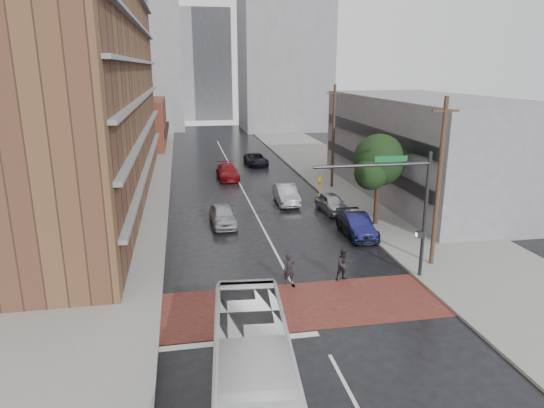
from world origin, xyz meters
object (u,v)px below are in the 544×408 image
object	(u,v)px
car_parked_near	(357,225)
car_travel_a	(223,215)
pedestrian_a	(289,269)
car_travel_b	(286,194)
suv_travel	(256,159)
transit_bus	(254,383)
car_parked_mid	(357,226)
pedestrian_b	(344,264)
car_travel_c	(228,172)
car_parked_far	(332,203)

from	to	relation	value
car_parked_near	car_travel_a	bearing A→B (deg)	159.84
pedestrian_a	car_travel_b	size ratio (longest dim) A/B	0.35
car_travel_b	suv_travel	xyz separation A→B (m)	(0.05, 17.67, -0.10)
transit_bus	car_parked_mid	xyz separation A→B (m)	(9.96, 17.37, -0.83)
pedestrian_b	car_travel_a	bearing A→B (deg)	106.67
car_travel_a	car_travel_c	bearing A→B (deg)	81.81
car_travel_b	car_travel_c	world-z (taller)	car_travel_b
transit_bus	car_parked_mid	bearing A→B (deg)	65.17
car_travel_b	car_parked_mid	distance (m)	9.65
transit_bus	car_travel_c	bearing A→B (deg)	90.87
pedestrian_a	car_parked_near	xyz separation A→B (m)	(6.48, 7.00, -0.11)
car_travel_a	car_travel_c	xyz separation A→B (m)	(1.88, 15.78, -0.02)
car_travel_a	car_parked_near	distance (m)	10.02
car_travel_a	car_travel_c	size ratio (longest dim) A/B	0.87
transit_bus	car_travel_a	world-z (taller)	transit_bus
pedestrian_a	pedestrian_b	size ratio (longest dim) A/B	0.94
pedestrian_b	car_travel_a	size ratio (longest dim) A/B	0.41
pedestrian_a	car_parked_near	distance (m)	9.54
transit_bus	suv_travel	distance (m)	44.69
car_parked_mid	suv_travel	bearing A→B (deg)	97.85
car_travel_a	suv_travel	distance (m)	23.51
car_parked_near	suv_travel	bearing A→B (deg)	100.40
car_parked_near	car_parked_mid	size ratio (longest dim) A/B	0.94
car_travel_c	car_parked_near	world-z (taller)	same
car_travel_b	transit_bus	bearing A→B (deg)	-102.92
suv_travel	car_travel_c	bearing A→B (deg)	-124.45
suv_travel	car_travel_b	bearing A→B (deg)	-93.77
pedestrian_a	suv_travel	bearing A→B (deg)	84.74
pedestrian_b	car_travel_b	world-z (taller)	pedestrian_b
pedestrian_a	suv_travel	size ratio (longest dim) A/B	0.34
car_travel_a	car_parked_far	bearing A→B (deg)	10.58
transit_bus	car_parked_mid	size ratio (longest dim) A/B	2.25
transit_bus	car_travel_b	bearing A→B (deg)	80.63
car_travel_c	car_parked_mid	world-z (taller)	car_travel_c
pedestrian_a	car_parked_near	world-z (taller)	pedestrian_a
pedestrian_b	suv_travel	world-z (taller)	pedestrian_b
pedestrian_a	car_parked_far	distance (m)	14.52
pedestrian_a	car_parked_far	bearing A→B (deg)	63.93
pedestrian_b	car_parked_mid	world-z (taller)	pedestrian_b
pedestrian_a	car_travel_a	distance (m)	11.38
car_parked_mid	car_parked_far	world-z (taller)	car_parked_far
car_travel_c	car_travel_a	bearing A→B (deg)	-98.89
car_travel_a	pedestrian_a	bearing A→B (deg)	-77.76
car_travel_c	car_parked_mid	size ratio (longest dim) A/B	1.06
pedestrian_b	suv_travel	size ratio (longest dim) A/B	0.36
car_travel_c	car_parked_far	world-z (taller)	car_travel_c
transit_bus	car_travel_a	size ratio (longest dim) A/B	2.43
car_travel_b	car_travel_c	distance (m)	11.48
pedestrian_a	car_parked_far	xyz separation A→B (m)	(6.48, 13.00, -0.13)
pedestrian_b	suv_travel	xyz separation A→B (m)	(0.23, 33.79, -0.22)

